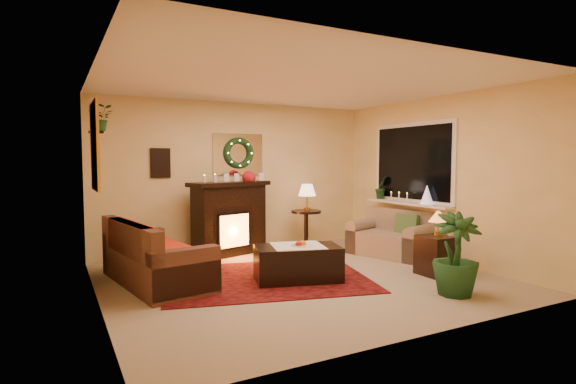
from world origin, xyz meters
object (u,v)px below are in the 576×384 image
loveseat (390,231)px  end_table_square (437,256)px  coffee_table (298,265)px  sofa (157,250)px  side_table_round (306,231)px  fireplace (230,222)px

loveseat → end_table_square: (-0.28, -1.29, -0.15)m
loveseat → coffee_table: size_ratio=1.19×
loveseat → end_table_square: 1.33m
sofa → side_table_round: size_ratio=2.74×
fireplace → side_table_round: (1.39, -0.18, -0.23)m
sofa → fireplace: bearing=30.8°
sofa → loveseat: size_ratio=1.46×
sofa → end_table_square: sofa is taller
loveseat → side_table_round: loveseat is taller
sofa → end_table_square: 3.79m
end_table_square → sofa: bearing=158.6°
sofa → coffee_table: sofa is taller
end_table_square → coffee_table: (-1.86, 0.63, -0.06)m
loveseat → side_table_round: bearing=112.3°
fireplace → loveseat: (2.35, -1.33, -0.13)m
coffee_table → fireplace: bearing=112.2°
end_table_square → coffee_table: size_ratio=0.49×
sofa → coffee_table: size_ratio=1.73×
fireplace → coffee_table: bearing=-100.8°
loveseat → coffee_table: bearing=179.6°
side_table_round → coffee_table: bearing=-123.1°
sofa → loveseat: 3.81m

